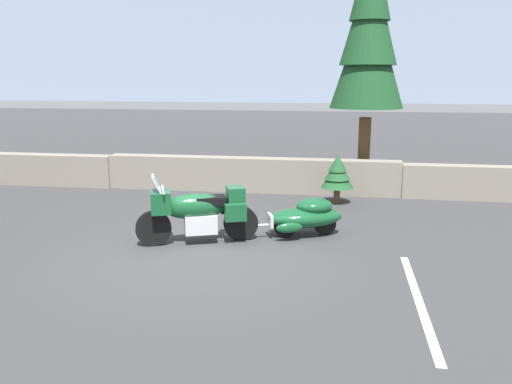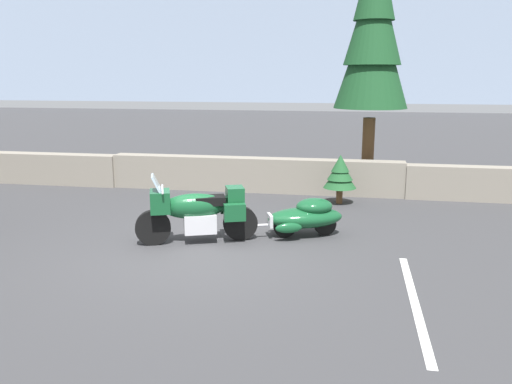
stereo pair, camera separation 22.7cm
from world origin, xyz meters
The scene contains 8 objects.
ground_plane centered at (0.00, 0.00, 0.00)m, with size 80.00×80.00×0.00m, color #38383A.
stone_guard_wall centered at (-0.18, 5.18, 0.45)m, with size 24.00×0.57×0.93m.
distant_ridgeline centered at (0.00, 95.17, 8.00)m, with size 240.00×80.00×16.00m, color #8C9EB7.
touring_motorcycle centered at (-0.23, 0.55, 0.62)m, with size 2.21×1.23×1.33m.
car_shaped_trailer centered at (1.76, 1.32, 0.41)m, with size 2.19×1.19×0.76m.
pine_tree_tall centered at (3.04, 6.12, 4.31)m, with size 1.98×1.98×6.89m.
pine_sapling_near centered at (2.34, 4.21, 0.76)m, with size 0.81×0.81×1.22m.
parking_stripe_marker centered at (3.55, -1.50, 0.00)m, with size 0.12×3.60×0.01m, color silver.
Camera 1 is at (2.38, -8.67, 3.09)m, focal length 36.73 mm.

